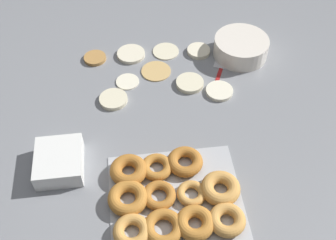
{
  "coord_description": "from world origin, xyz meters",
  "views": [
    {
      "loc": [
        -0.12,
        -0.99,
        1.05
      ],
      "look_at": [
        -0.01,
        -0.13,
        0.04
      ],
      "focal_mm": 45.0,
      "sensor_mm": 36.0,
      "label": 1
    }
  ],
  "objects": [
    {
      "name": "pancake_1",
      "position": [
        -0.02,
        0.14,
        0.0
      ],
      "size": [
        0.11,
        0.11,
        0.01
      ],
      "primitive_type": "cylinder",
      "color": "tan",
      "rests_on": "ground_plane"
    },
    {
      "name": "pancake_0",
      "position": [
        0.19,
        0.01,
        0.01
      ],
      "size": [
        0.1,
        0.1,
        0.01
      ],
      "primitive_type": "cylinder",
      "color": "silver",
      "rests_on": "ground_plane"
    },
    {
      "name": "pancake_6",
      "position": [
        0.15,
        0.23,
        0.01
      ],
      "size": [
        0.09,
        0.09,
        0.02
      ],
      "primitive_type": "cylinder",
      "color": "beige",
      "rests_on": "ground_plane"
    },
    {
      "name": "donut_tray",
      "position": [
        -0.03,
        -0.39,
        0.02
      ],
      "size": [
        0.38,
        0.32,
        0.04
      ],
      "color": "#ADAFB5",
      "rests_on": "ground_plane"
    },
    {
      "name": "container_stack",
      "position": [
        -0.35,
        -0.24,
        0.03
      ],
      "size": [
        0.14,
        0.16,
        0.06
      ],
      "color": "white",
      "rests_on": "ground_plane"
    },
    {
      "name": "pancake_3",
      "position": [
        -0.13,
        0.1,
        0.0
      ],
      "size": [
        0.08,
        0.08,
        0.01
      ],
      "primitive_type": "cylinder",
      "color": "silver",
      "rests_on": "ground_plane"
    },
    {
      "name": "pancake_7",
      "position": [
        0.03,
        0.25,
        0.0
      ],
      "size": [
        0.1,
        0.1,
        0.01
      ],
      "primitive_type": "cylinder",
      "color": "beige",
      "rests_on": "ground_plane"
    },
    {
      "name": "pancake_8",
      "position": [
        -0.11,
        0.24,
        0.01
      ],
      "size": [
        0.11,
        0.11,
        0.01
      ],
      "primitive_type": "cylinder",
      "color": "beige",
      "rests_on": "ground_plane"
    },
    {
      "name": "pancake_2",
      "position": [
        -0.18,
        0.01,
        0.01
      ],
      "size": [
        0.1,
        0.1,
        0.01
      ],
      "primitive_type": "cylinder",
      "color": "beige",
      "rests_on": "ground_plane"
    },
    {
      "name": "spatula",
      "position": [
        0.23,
        0.16,
        0.0
      ],
      "size": [
        0.15,
        0.28,
        0.01
      ],
      "rotation": [
        0.0,
        0.0,
        1.15
      ],
      "color": "maroon",
      "rests_on": "ground_plane"
    },
    {
      "name": "pancake_5",
      "position": [
        -0.24,
        0.24,
        0.01
      ],
      "size": [
        0.08,
        0.08,
        0.01
      ],
      "primitive_type": "cylinder",
      "color": "#B27F42",
      "rests_on": "ground_plane"
    },
    {
      "name": "ground_plane",
      "position": [
        0.0,
        0.0,
        0.0
      ],
      "size": [
        3.0,
        3.0,
        0.0
      ],
      "primitive_type": "plane",
      "color": "gray"
    },
    {
      "name": "batter_bowl",
      "position": [
        0.31,
        0.2,
        0.04
      ],
      "size": [
        0.2,
        0.2,
        0.07
      ],
      "color": "silver",
      "rests_on": "ground_plane"
    },
    {
      "name": "pancake_4",
      "position": [
        0.09,
        0.06,
        0.01
      ],
      "size": [
        0.1,
        0.1,
        0.02
      ],
      "primitive_type": "cylinder",
      "color": "beige",
      "rests_on": "ground_plane"
    }
  ]
}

